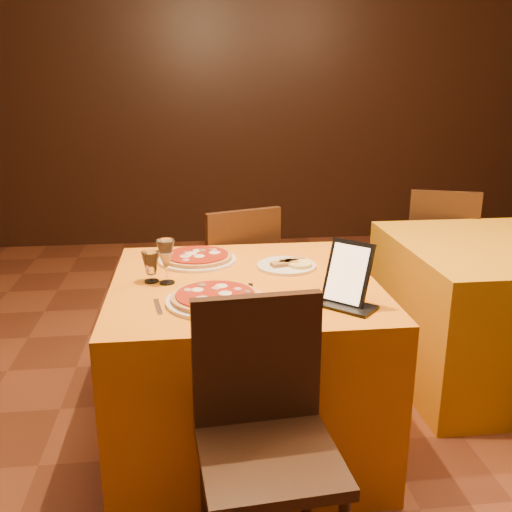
{
  "coord_description": "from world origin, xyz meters",
  "views": [
    {
      "loc": [
        -0.45,
        -2.13,
        1.55
      ],
      "look_at": [
        -0.19,
        0.1,
        0.86
      ],
      "focal_mm": 40.0,
      "sensor_mm": 36.0,
      "label": 1
    }
  ],
  "objects": [
    {
      "name": "pizza_far",
      "position": [
        -0.43,
        0.41,
        0.77
      ],
      "size": [
        0.36,
        0.36,
        0.03
      ],
      "rotation": [
        0.0,
        0.0,
        0.01
      ],
      "color": "white",
      "rests_on": "main_table"
    },
    {
      "name": "floor",
      "position": [
        0.0,
        0.0,
        -0.01
      ],
      "size": [
        6.0,
        7.0,
        0.01
      ],
      "primitive_type": "cube",
      "color": "#5E2D19",
      "rests_on": "ground"
    },
    {
      "name": "tablet",
      "position": [
        0.12,
        -0.19,
        0.87
      ],
      "size": [
        0.19,
        0.19,
        0.23
      ],
      "primitive_type": "cube",
      "rotation": [
        -0.35,
        0.0,
        -0.76
      ],
      "color": "black",
      "rests_on": "main_table"
    },
    {
      "name": "knife",
      "position": [
        -0.24,
        -0.09,
        0.75
      ],
      "size": [
        0.06,
        0.22,
        0.01
      ],
      "primitive_type": "cube",
      "rotation": [
        0.0,
        0.0,
        1.39
      ],
      "color": "#AEADB4",
      "rests_on": "main_table"
    },
    {
      "name": "cutlet_dish",
      "position": [
        -0.03,
        0.27,
        0.76
      ],
      "size": [
        0.27,
        0.27,
        0.03
      ],
      "rotation": [
        0.0,
        0.0,
        -0.19
      ],
      "color": "white",
      "rests_on": "main_table"
    },
    {
      "name": "water_glass",
      "position": [
        -0.62,
        0.15,
        0.81
      ],
      "size": [
        0.08,
        0.08,
        0.13
      ],
      "primitive_type": null,
      "rotation": [
        0.0,
        0.0,
        -0.29
      ],
      "color": "silver",
      "rests_on": "main_table"
    },
    {
      "name": "wine_glass",
      "position": [
        -0.56,
        0.12,
        0.84
      ],
      "size": [
        0.1,
        0.1,
        0.19
      ],
      "primitive_type": null,
      "rotation": [
        0.0,
        0.0,
        -0.36
      ],
      "color": "tan",
      "rests_on": "main_table"
    },
    {
      "name": "side_table",
      "position": [
        1.18,
        0.54,
        0.38
      ],
      "size": [
        1.1,
        1.1,
        0.75
      ],
      "primitive_type": "cube",
      "color": "#CA840C",
      "rests_on": "floor"
    },
    {
      "name": "main_table",
      "position": [
        -0.24,
        0.12,
        0.38
      ],
      "size": [
        1.1,
        1.1,
        0.75
      ],
      "primitive_type": "cube",
      "color": "orange",
      "rests_on": "floor"
    },
    {
      "name": "wall_back",
      "position": [
        0.0,
        3.5,
        1.4
      ],
      "size": [
        6.0,
        0.01,
        2.8
      ],
      "primitive_type": "cube",
      "color": "black",
      "rests_on": "floor"
    },
    {
      "name": "pizza_near",
      "position": [
        -0.37,
        -0.12,
        0.77
      ],
      "size": [
        0.37,
        0.37,
        0.03
      ],
      "rotation": [
        0.0,
        0.0,
        -0.35
      ],
      "color": "white",
      "rests_on": "main_table"
    },
    {
      "name": "chair_side_far",
      "position": [
        1.18,
        1.34,
        0.46
      ],
      "size": [
        0.51,
        0.51,
        0.91
      ],
      "primitive_type": null,
      "rotation": [
        0.0,
        0.0,
        2.81
      ],
      "color": "black",
      "rests_on": "floor"
    },
    {
      "name": "chair_main_far",
      "position": [
        -0.24,
        0.94,
        0.46
      ],
      "size": [
        0.56,
        0.56,
        0.91
      ],
      "primitive_type": null,
      "rotation": [
        0.0,
        0.0,
        3.48
      ],
      "color": "black",
      "rests_on": "floor"
    },
    {
      "name": "fork_near",
      "position": [
        -0.58,
        -0.15,
        0.75
      ],
      "size": [
        0.04,
        0.15,
        0.01
      ],
      "primitive_type": "cube",
      "rotation": [
        0.0,
        0.0,
        1.73
      ],
      "color": "#A4A3AA",
      "rests_on": "main_table"
    },
    {
      "name": "fork_far",
      "position": [
        -0.3,
        0.46,
        0.75
      ],
      "size": [
        0.04,
        0.18,
        0.01
      ],
      "primitive_type": "cube",
      "rotation": [
        0.0,
        0.0,
        1.47
      ],
      "color": "#BBBCC2",
      "rests_on": "main_table"
    },
    {
      "name": "chair_main_near",
      "position": [
        -0.24,
        -0.67,
        0.46
      ],
      "size": [
        0.42,
        0.42,
        0.91
      ],
      "primitive_type": null,
      "rotation": [
        0.0,
        0.0,
        0.08
      ],
      "color": "black",
      "rests_on": "floor"
    }
  ]
}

